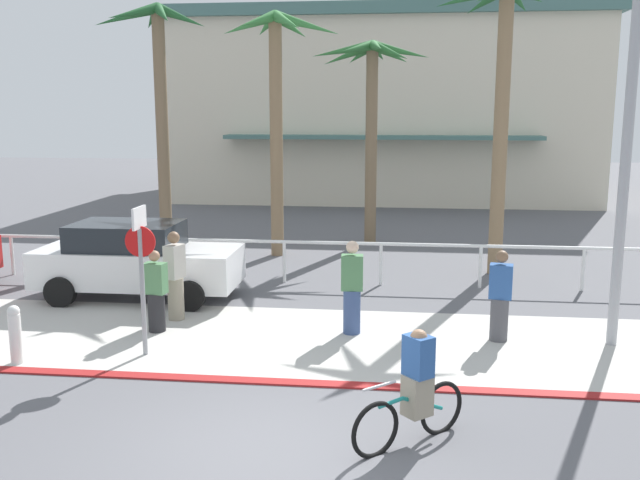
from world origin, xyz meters
name	(u,v)px	position (x,y,z in m)	size (l,w,h in m)	color
ground_plane	(338,270)	(0.00, 10.00, 0.00)	(80.00, 80.00, 0.00)	#5B5B60
sidewalk_strip	(309,341)	(0.00, 4.20, 0.01)	(44.00, 4.00, 0.02)	beige
curb_paint	(292,382)	(0.00, 2.20, 0.01)	(44.00, 0.24, 0.03)	maroon
building_backdrop	(385,107)	(0.75, 27.84, 4.25)	(19.28, 13.09, 8.46)	beige
rail_fence	(332,250)	(0.00, 8.50, 0.84)	(21.01, 0.08, 1.04)	white
stop_sign_bike_lane	(141,259)	(-2.68, 3.14, 1.68)	(0.52, 0.56, 2.56)	gray
bollard_2	(15,334)	(-4.63, 2.50, 0.52)	(0.20, 0.20, 1.00)	white
streetlight_curb	(635,101)	(5.38, 4.38, 4.28)	(0.24, 2.54, 7.50)	#9EA0A5
palm_tree_1	(158,71)	(-5.40, 12.18, 5.21)	(3.34, 3.18, 7.11)	#756047
palm_tree_2	(277,79)	(-1.85, 11.66, 4.95)	(3.28, 2.95, 6.78)	#846B4C
palm_tree_3	(371,84)	(0.64, 13.78, 4.87)	(3.54, 3.54, 6.17)	#756047
palm_tree_4	(501,65)	(3.96, 10.04, 5.18)	(3.10, 3.15, 7.16)	#846B4C
car_white_1	(136,260)	(-4.17, 6.71, 0.87)	(4.40, 2.02, 1.69)	white
cyclist_teal_0	(415,390)	(1.82, 0.48, 0.69)	(1.41, 1.25, 1.50)	black
pedestrian_0	(156,295)	(-2.91, 4.41, 0.72)	(0.43, 0.36, 1.57)	#232326
pedestrian_1	(352,291)	(0.74, 4.71, 0.83)	(0.41, 0.33, 1.77)	#384C7A
pedestrian_2	(175,279)	(-2.79, 5.19, 0.84)	(0.40, 0.46, 1.79)	gray
pedestrian_3	(500,300)	(3.41, 4.60, 0.77)	(0.44, 0.37, 1.68)	#4C4C51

